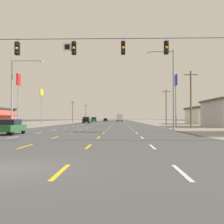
{
  "coord_description": "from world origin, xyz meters",
  "views": [
    {
      "loc": [
        3.48,
        -8.96,
        1.56
      ],
      "look_at": [
        0.96,
        84.49,
        3.55
      ],
      "focal_mm": 46.78,
      "sensor_mm": 36.0,
      "label": 1
    }
  ],
  "objects_px": {
    "hatchback_inner_left_far": "(106,120)",
    "streetlight_left_row_0": "(15,89)",
    "suv_far_left_mid": "(94,120)",
    "pole_sign_left_row_2": "(41,97)",
    "pole_sign_right_row_1": "(176,87)",
    "sedan_far_left_nearest": "(10,127)",
    "suv_far_left_near": "(86,120)",
    "streetlight_right_row_0": "(171,85)",
    "pole_sign_left_row_1": "(18,88)",
    "box_truck_inner_right_midfar": "(120,118)"
  },
  "relations": [
    {
      "from": "pole_sign_left_row_2",
      "to": "streetlight_right_row_0",
      "type": "height_order",
      "value": "streetlight_right_row_0"
    },
    {
      "from": "pole_sign_left_row_1",
      "to": "streetlight_right_row_0",
      "type": "xyz_separation_m",
      "value": [
        24.86,
        -16.21,
        -1.41
      ]
    },
    {
      "from": "streetlight_left_row_0",
      "to": "suv_far_left_near",
      "type": "bearing_deg",
      "value": 86.76
    },
    {
      "from": "suv_far_left_near",
      "to": "pole_sign_left_row_1",
      "type": "distance_m",
      "value": 37.61
    },
    {
      "from": "suv_far_left_near",
      "to": "pole_sign_right_row_1",
      "type": "bearing_deg",
      "value": -55.46
    },
    {
      "from": "box_truck_inner_right_midfar",
      "to": "pole_sign_left_row_1",
      "type": "height_order",
      "value": "pole_sign_left_row_1"
    },
    {
      "from": "sedan_far_left_nearest",
      "to": "suv_far_left_mid",
      "type": "bearing_deg",
      "value": 90.02
    },
    {
      "from": "suv_far_left_mid",
      "to": "box_truck_inner_right_midfar",
      "type": "relative_size",
      "value": 0.68
    },
    {
      "from": "pole_sign_left_row_2",
      "to": "suv_far_left_mid",
      "type": "bearing_deg",
      "value": 77.02
    },
    {
      "from": "pole_sign_left_row_2",
      "to": "streetlight_left_row_0",
      "type": "distance_m",
      "value": 39.64
    },
    {
      "from": "suv_far_left_mid",
      "to": "streetlight_left_row_0",
      "type": "distance_m",
      "value": 82.05
    },
    {
      "from": "suv_far_left_near",
      "to": "pole_sign_left_row_2",
      "type": "height_order",
      "value": "pole_sign_left_row_2"
    },
    {
      "from": "streetlight_left_row_0",
      "to": "sedan_far_left_nearest",
      "type": "bearing_deg",
      "value": -72.81
    },
    {
      "from": "box_truck_inner_right_midfar",
      "to": "streetlight_left_row_0",
      "type": "height_order",
      "value": "streetlight_left_row_0"
    },
    {
      "from": "pole_sign_left_row_2",
      "to": "streetlight_left_row_0",
      "type": "relative_size",
      "value": 1.01
    },
    {
      "from": "sedan_far_left_nearest",
      "to": "box_truck_inner_right_midfar",
      "type": "bearing_deg",
      "value": 83.75
    },
    {
      "from": "suv_far_left_mid",
      "to": "pole_sign_right_row_1",
      "type": "xyz_separation_m",
      "value": [
        21.58,
        -60.46,
        6.78
      ]
    },
    {
      "from": "suv_far_left_mid",
      "to": "pole_sign_left_row_1",
      "type": "height_order",
      "value": "pole_sign_left_row_1"
    },
    {
      "from": "pole_sign_left_row_2",
      "to": "pole_sign_right_row_1",
      "type": "distance_m",
      "value": 36.02
    },
    {
      "from": "suv_far_left_mid",
      "to": "pole_sign_right_row_1",
      "type": "distance_m",
      "value": 64.56
    },
    {
      "from": "suv_far_left_near",
      "to": "pole_sign_left_row_2",
      "type": "bearing_deg",
      "value": -127.11
    },
    {
      "from": "hatchback_inner_left_far",
      "to": "pole_sign_left_row_2",
      "type": "height_order",
      "value": "pole_sign_left_row_2"
    },
    {
      "from": "suv_far_left_near",
      "to": "box_truck_inner_right_midfar",
      "type": "relative_size",
      "value": 0.68
    },
    {
      "from": "sedan_far_left_nearest",
      "to": "suv_far_left_near",
      "type": "distance_m",
      "value": 61.12
    },
    {
      "from": "pole_sign_left_row_2",
      "to": "streetlight_right_row_0",
      "type": "distance_m",
      "value": 47.29
    },
    {
      "from": "hatchback_inner_left_far",
      "to": "streetlight_left_row_0",
      "type": "height_order",
      "value": "streetlight_left_row_0"
    },
    {
      "from": "suv_far_left_mid",
      "to": "streetlight_left_row_0",
      "type": "height_order",
      "value": "streetlight_left_row_0"
    },
    {
      "from": "suv_far_left_near",
      "to": "hatchback_inner_left_far",
      "type": "height_order",
      "value": "suv_far_left_near"
    },
    {
      "from": "pole_sign_left_row_1",
      "to": "streetlight_left_row_0",
      "type": "distance_m",
      "value": 17.15
    },
    {
      "from": "suv_far_left_near",
      "to": "pole_sign_left_row_1",
      "type": "xyz_separation_m",
      "value": [
        -8.24,
        -36.17,
        6.14
      ]
    },
    {
      "from": "streetlight_left_row_0",
      "to": "box_truck_inner_right_midfar",
      "type": "bearing_deg",
      "value": 81.35
    },
    {
      "from": "suv_far_left_mid",
      "to": "pole_sign_left_row_1",
      "type": "distance_m",
      "value": 66.45
    },
    {
      "from": "suv_far_left_near",
      "to": "pole_sign_right_row_1",
      "type": "relative_size",
      "value": 0.48
    },
    {
      "from": "hatchback_inner_left_far",
      "to": "pole_sign_left_row_1",
      "type": "xyz_separation_m",
      "value": [
        -11.66,
        -85.98,
        6.38
      ]
    },
    {
      "from": "box_truck_inner_right_midfar",
      "to": "pole_sign_left_row_1",
      "type": "distance_m",
      "value": 72.34
    },
    {
      "from": "hatchback_inner_left_far",
      "to": "pole_sign_left_row_2",
      "type": "relative_size",
      "value": 0.43
    },
    {
      "from": "sedan_far_left_nearest",
      "to": "hatchback_inner_left_far",
      "type": "distance_m",
      "value": 110.99
    },
    {
      "from": "pole_sign_right_row_1",
      "to": "streetlight_left_row_0",
      "type": "height_order",
      "value": "pole_sign_right_row_1"
    },
    {
      "from": "pole_sign_left_row_2",
      "to": "pole_sign_right_row_1",
      "type": "relative_size",
      "value": 0.9
    },
    {
      "from": "pole_sign_left_row_2",
      "to": "pole_sign_right_row_1",
      "type": "height_order",
      "value": "pole_sign_right_row_1"
    },
    {
      "from": "suv_far_left_mid",
      "to": "pole_sign_left_row_1",
      "type": "relative_size",
      "value": 0.51
    },
    {
      "from": "hatchback_inner_left_far",
      "to": "pole_sign_left_row_2",
      "type": "bearing_deg",
      "value": -102.14
    },
    {
      "from": "hatchback_inner_left_far",
      "to": "pole_sign_right_row_1",
      "type": "height_order",
      "value": "pole_sign_right_row_1"
    },
    {
      "from": "pole_sign_right_row_1",
      "to": "streetlight_right_row_0",
      "type": "xyz_separation_m",
      "value": [
        -4.68,
        -21.43,
        -2.05
      ]
    },
    {
      "from": "pole_sign_right_row_1",
      "to": "streetlight_right_row_0",
      "type": "height_order",
      "value": "pole_sign_right_row_1"
    },
    {
      "from": "streetlight_right_row_0",
      "to": "pole_sign_left_row_1",
      "type": "bearing_deg",
      "value": 146.9
    },
    {
      "from": "suv_far_left_mid",
      "to": "pole_sign_left_row_1",
      "type": "bearing_deg",
      "value": -96.91
    },
    {
      "from": "sedan_far_left_nearest",
      "to": "pole_sign_right_row_1",
      "type": "xyz_separation_m",
      "value": [
        21.56,
        30.17,
        7.05
      ]
    },
    {
      "from": "box_truck_inner_right_midfar",
      "to": "pole_sign_left_row_1",
      "type": "relative_size",
      "value": 0.75
    },
    {
      "from": "sedan_far_left_nearest",
      "to": "streetlight_left_row_0",
      "type": "distance_m",
      "value": 10.2
    }
  ]
}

